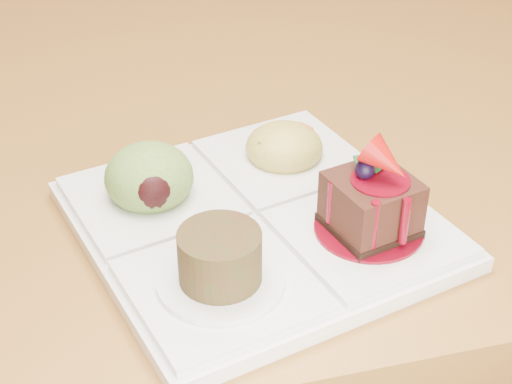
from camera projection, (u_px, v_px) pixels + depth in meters
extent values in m
plane|color=brown|center=(219.00, 302.00, 1.62)|extent=(6.00, 6.00, 0.00)
cylinder|color=black|center=(449.00, 250.00, 1.38)|extent=(0.04, 0.04, 0.48)
cylinder|color=black|center=(430.00, 136.00, 1.71)|extent=(0.04, 0.04, 0.48)
cube|color=silver|center=(256.00, 225.00, 0.58)|extent=(0.29, 0.29, 0.01)
cube|color=silver|center=(368.00, 234.00, 0.55)|extent=(0.14, 0.14, 0.01)
cube|color=silver|center=(221.00, 286.00, 0.51)|extent=(0.14, 0.14, 0.01)
cube|color=silver|center=(151.00, 197.00, 0.59)|extent=(0.14, 0.14, 0.01)
cube|color=silver|center=(284.00, 158.00, 0.64)|extent=(0.14, 0.14, 0.01)
cylinder|color=#5A030F|center=(369.00, 229.00, 0.55)|extent=(0.08, 0.08, 0.00)
cube|color=black|center=(369.00, 226.00, 0.55)|extent=(0.07, 0.07, 0.01)
cube|color=#36160E|center=(371.00, 201.00, 0.54)|extent=(0.07, 0.07, 0.03)
cylinder|color=#5A030F|center=(374.00, 179.00, 0.53)|extent=(0.04, 0.04, 0.00)
sphere|color=black|center=(365.00, 169.00, 0.52)|extent=(0.01, 0.01, 0.01)
cone|color=#A80F0A|center=(387.00, 162.00, 0.51)|extent=(0.04, 0.04, 0.03)
cube|color=#104013|center=(372.00, 164.00, 0.53)|extent=(0.02, 0.02, 0.01)
cube|color=#104013|center=(362.00, 164.00, 0.53)|extent=(0.01, 0.01, 0.01)
cylinder|color=#5A030F|center=(374.00, 226.00, 0.51)|extent=(0.01, 0.01, 0.04)
cylinder|color=#5A030F|center=(405.00, 221.00, 0.52)|extent=(0.01, 0.01, 0.03)
cylinder|color=#5A030F|center=(331.00, 202.00, 0.54)|extent=(0.01, 0.01, 0.03)
cylinder|color=silver|center=(221.00, 280.00, 0.50)|extent=(0.08, 0.08, 0.00)
cylinder|color=#421E13|center=(220.00, 257.00, 0.49)|extent=(0.05, 0.05, 0.03)
cylinder|color=#4B1F10|center=(219.00, 242.00, 0.48)|extent=(0.04, 0.04, 0.00)
ellipsoid|color=#61953C|center=(149.00, 177.00, 0.58)|extent=(0.07, 0.07, 0.05)
ellipsoid|color=black|center=(153.00, 191.00, 0.56)|extent=(0.03, 0.02, 0.03)
ellipsoid|color=gold|center=(284.00, 148.00, 0.63)|extent=(0.06, 0.06, 0.04)
cube|color=#C3430E|center=(302.00, 134.00, 0.63)|extent=(0.02, 0.02, 0.01)
cube|color=#396716|center=(283.00, 136.00, 0.64)|extent=(0.02, 0.02, 0.01)
cube|color=#C3430E|center=(266.00, 135.00, 0.63)|extent=(0.02, 0.02, 0.01)
cube|color=#396716|center=(267.00, 146.00, 0.62)|extent=(0.02, 0.02, 0.01)
cube|color=#C3430E|center=(285.00, 154.00, 0.62)|extent=(0.02, 0.02, 0.01)
cube|color=#396716|center=(297.00, 147.00, 0.62)|extent=(0.02, 0.02, 0.01)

